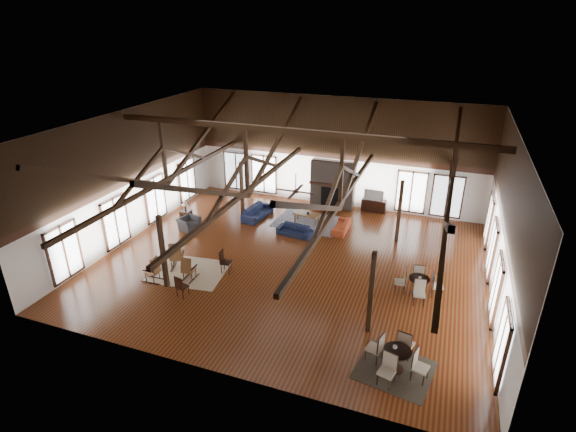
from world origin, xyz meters
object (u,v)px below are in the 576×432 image
(cafe_table_near, at_px, (397,356))
(cafe_table_far, at_px, (419,283))
(sofa_navy_front, at_px, (295,230))
(coffee_table, at_px, (307,214))
(tv_console, at_px, (374,205))
(armchair, at_px, (189,224))
(sofa_orange, at_px, (341,226))
(sofa_navy_left, at_px, (257,212))

(cafe_table_near, height_order, cafe_table_far, cafe_table_near)
(sofa_navy_front, height_order, coffee_table, coffee_table)
(coffee_table, distance_m, cafe_table_far, 7.65)
(coffee_table, height_order, cafe_table_far, cafe_table_far)
(cafe_table_near, bearing_deg, tv_console, 103.37)
(cafe_table_far, bearing_deg, tv_console, 112.40)
(armchair, relative_size, cafe_table_far, 0.51)
(sofa_navy_front, relative_size, coffee_table, 1.21)
(cafe_table_far, bearing_deg, armchair, 170.34)
(armchair, xyz_separation_m, cafe_table_near, (11.05, -6.33, 0.20))
(sofa_orange, distance_m, armchair, 7.59)
(sofa_orange, xyz_separation_m, cafe_table_far, (4.11, -4.40, 0.23))
(cafe_table_near, bearing_deg, cafe_table_far, 86.88)
(sofa_navy_front, relative_size, tv_console, 1.34)
(coffee_table, xyz_separation_m, cafe_table_far, (6.02, -4.71, 0.02))
(sofa_navy_left, bearing_deg, sofa_navy_front, -109.98)
(sofa_orange, height_order, cafe_table_near, cafe_table_near)
(sofa_orange, xyz_separation_m, cafe_table_near, (3.87, -8.81, 0.26))
(sofa_navy_front, relative_size, sofa_navy_left, 0.84)
(sofa_orange, height_order, coffee_table, coffee_table)
(armchair, relative_size, cafe_table_near, 0.48)
(cafe_table_far, bearing_deg, coffee_table, 141.98)
(tv_console, bearing_deg, sofa_navy_front, -125.66)
(sofa_navy_front, distance_m, sofa_orange, 2.38)
(armchair, distance_m, cafe_table_far, 11.45)
(cafe_table_near, relative_size, tv_console, 1.52)
(sofa_navy_left, relative_size, coffee_table, 1.45)
(cafe_table_far, height_order, tv_console, cafe_table_far)
(cafe_table_near, bearing_deg, sofa_navy_front, 127.97)
(armchair, bearing_deg, sofa_orange, -55.62)
(armchair, distance_m, tv_console, 9.89)
(sofa_navy_front, xyz_separation_m, cafe_table_near, (5.87, -7.52, 0.25))
(sofa_orange, distance_m, cafe_table_far, 6.02)
(armchair, xyz_separation_m, cafe_table_far, (11.29, -1.92, 0.17))
(coffee_table, distance_m, tv_console, 4.01)
(sofa_navy_left, bearing_deg, cafe_table_near, -129.08)
(sofa_navy_left, distance_m, cafe_table_far, 9.73)
(sofa_navy_front, distance_m, armchair, 5.31)
(sofa_orange, xyz_separation_m, coffee_table, (-1.91, 0.31, 0.21))
(sofa_orange, xyz_separation_m, armchair, (-7.18, -2.48, 0.06))
(sofa_navy_front, distance_m, sofa_navy_left, 2.87)
(sofa_navy_front, distance_m, tv_console, 5.26)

